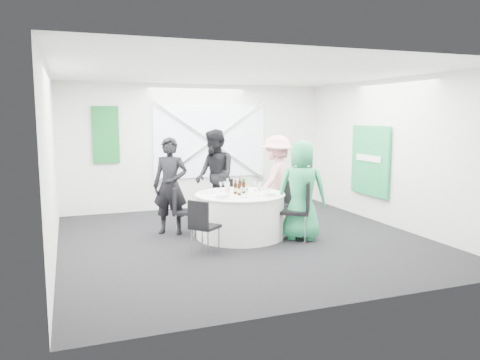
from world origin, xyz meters
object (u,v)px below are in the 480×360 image
object	(u,v)px
green_water_bottle	(244,186)
person_woman_pink	(277,180)
chair_back_right	(284,200)
person_woman_green	(302,190)
clear_water_bottle	(228,188)
chair_front_left	(202,223)
chair_front_right	(301,206)
person_man_back	(215,176)
banquet_table	(240,215)
chair_back_left	(182,207)
chair_back	(225,198)
person_man_back_left	(170,186)

from	to	relation	value
green_water_bottle	person_woman_pink	bearing A→B (deg)	31.81
chair_back_right	person_woman_green	xyz separation A→B (m)	(-0.08, -0.87, 0.33)
green_water_bottle	clear_water_bottle	world-z (taller)	green_water_bottle
chair_back_right	chair_front_left	world-z (taller)	chair_back_right
chair_front_right	chair_front_left	distance (m)	1.78
chair_front_left	person_man_back	xyz separation A→B (m)	(0.82, 1.97, 0.44)
banquet_table	person_woman_pink	bearing A→B (deg)	34.21
chair_front_left	chair_back_left	bearing A→B (deg)	-39.69
banquet_table	person_woman_green	distance (m)	1.16
banquet_table	chair_back_left	size ratio (longest dim) A/B	1.84
person_man_back	person_woman_green	distance (m)	1.99
green_water_bottle	clear_water_bottle	bearing A→B (deg)	-158.47
banquet_table	chair_back_left	xyz separation A→B (m)	(-0.92, 0.46, 0.11)
chair_front_right	clear_water_bottle	world-z (taller)	clear_water_bottle
chair_back	person_woman_green	world-z (taller)	person_woman_green
chair_back	person_woman_green	xyz separation A→B (m)	(0.84, -1.58, 0.35)
person_man_back	chair_back_right	bearing A→B (deg)	47.82
chair_back_left	clear_water_bottle	size ratio (longest dim) A/B	3.05
person_woman_green	green_water_bottle	world-z (taller)	person_woman_green
person_man_back	person_woman_pink	size ratio (longest dim) A/B	1.07
green_water_bottle	chair_front_right	bearing A→B (deg)	-44.45
chair_back	clear_water_bottle	xyz separation A→B (m)	(-0.31, -1.06, 0.37)
person_man_back_left	green_water_bottle	bearing A→B (deg)	7.93
person_woman_pink	chair_back_left	bearing A→B (deg)	-27.43
person_woman_green	chair_front_left	bearing A→B (deg)	37.25
banquet_table	person_man_back_left	distance (m)	1.35
chair_back	person_man_back	size ratio (longest dim) A/B	0.47
chair_front_left	clear_water_bottle	xyz separation A→B (m)	(0.67, 0.77, 0.38)
person_man_back	clear_water_bottle	size ratio (longest dim) A/B	6.65
chair_back_right	chair_front_right	world-z (taller)	chair_front_right
person_man_back	person_man_back_left	bearing A→B (deg)	-64.46
chair_back	chair_back_left	distance (m)	1.16
chair_back_left	clear_water_bottle	xyz separation A→B (m)	(0.69, -0.47, 0.37)
person_woman_green	chair_back_right	bearing A→B (deg)	-65.81
chair_back	chair_front_left	xyz separation A→B (m)	(-0.98, -1.83, -0.01)
chair_back_right	clear_water_bottle	distance (m)	1.33
chair_front_right	chair_front_left	world-z (taller)	chair_front_right
person_woman_green	clear_water_bottle	xyz separation A→B (m)	(-1.15, 0.52, 0.02)
person_woman_green	green_water_bottle	size ratio (longest dim) A/B	5.68
chair_back_right	person_woman_green	distance (m)	0.93
chair_back_right	green_water_bottle	size ratio (longest dim) A/B	2.98
chair_back	green_water_bottle	bearing A→B (deg)	-83.06
person_man_back_left	chair_back_left	bearing A→B (deg)	-15.36
chair_front_left	clear_water_bottle	world-z (taller)	clear_water_bottle
person_woman_pink	person_woman_green	world-z (taller)	person_woman_pink
person_woman_green	green_water_bottle	bearing A→B (deg)	-9.98
chair_back_left	clear_water_bottle	distance (m)	0.91
chair_front_right	person_man_back	distance (m)	2.07
chair_front_left	chair_front_right	bearing A→B (deg)	-125.15
chair_back_left	person_man_back_left	distance (m)	0.44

